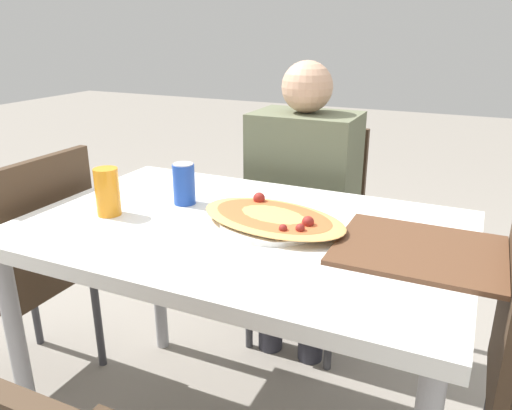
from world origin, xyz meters
TOP-DOWN VIEW (x-y plane):
  - dining_table at (0.00, 0.00)m, footprint 1.20×0.77m
  - chair_far_seated at (-0.04, 0.72)m, footprint 0.40×0.40m
  - chair_side_left at (-0.79, -0.04)m, footprint 0.40×0.40m
  - person_seated at (-0.04, 0.60)m, footprint 0.39×0.29m
  - pizza_main at (0.08, 0.03)m, footprint 0.47×0.34m
  - soda_can at (-0.23, 0.08)m, footprint 0.07×0.07m
  - drink_glass at (-0.38, -0.09)m, footprint 0.07×0.07m
  - serving_tray at (0.46, 0.02)m, footprint 0.39×0.33m

SIDE VIEW (x-z plane):
  - chair_far_seated at x=-0.04m, z-range 0.06..0.95m
  - chair_side_left at x=-0.79m, z-range 0.06..0.95m
  - dining_table at x=0.00m, z-range 0.30..1.06m
  - person_seated at x=-0.04m, z-range 0.11..1.26m
  - serving_tray at x=0.46m, z-range 0.76..0.78m
  - pizza_main at x=0.08m, z-range 0.76..0.81m
  - soda_can at x=-0.23m, z-range 0.76..0.89m
  - drink_glass at x=-0.38m, z-range 0.76..0.90m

